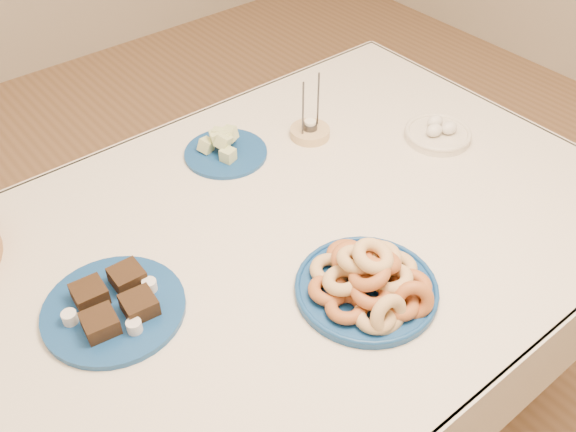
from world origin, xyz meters
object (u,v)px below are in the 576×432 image
object	(u,v)px
candle_holder	(310,131)
brownie_plate	(114,306)
egg_bowl	(438,133)
melon_plate	(224,147)
donut_platter	(369,282)
dining_table	(275,270)

from	to	relation	value
candle_holder	brownie_plate	bearing A→B (deg)	-162.47
brownie_plate	egg_bowl	size ratio (longest dim) A/B	1.44
melon_plate	egg_bowl	size ratio (longest dim) A/B	1.13
donut_platter	melon_plate	world-z (taller)	donut_platter
dining_table	egg_bowl	world-z (taller)	egg_bowl
dining_table	donut_platter	world-z (taller)	donut_platter
donut_platter	egg_bowl	distance (m)	0.60
melon_plate	brownie_plate	distance (m)	0.56
donut_platter	candle_holder	distance (m)	0.58
egg_bowl	melon_plate	bearing A→B (deg)	147.70
brownie_plate	candle_holder	bearing A→B (deg)	17.53
egg_bowl	dining_table	bearing A→B (deg)	-177.31
donut_platter	brownie_plate	world-z (taller)	donut_platter
candle_holder	egg_bowl	size ratio (longest dim) A/B	0.85
donut_platter	melon_plate	distance (m)	0.59
dining_table	melon_plate	bearing A→B (deg)	73.66
donut_platter	brownie_plate	distance (m)	0.51
melon_plate	dining_table	bearing A→B (deg)	-106.34
brownie_plate	dining_table	bearing A→B (deg)	-4.88
donut_platter	dining_table	bearing A→B (deg)	100.62
dining_table	brownie_plate	world-z (taller)	brownie_plate
melon_plate	egg_bowl	world-z (taller)	melon_plate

